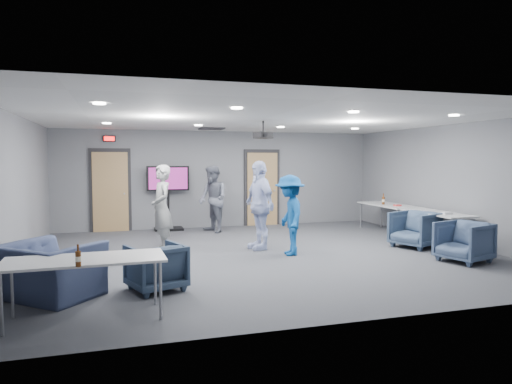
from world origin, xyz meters
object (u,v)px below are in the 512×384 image
object	(u,v)px
person_b	(213,199)
person_c	(259,205)
tv_stand	(168,194)
bottle_front	(78,258)
chair_right_c	(464,242)
projector	(263,135)
chair_front_a	(156,267)
person_a	(162,208)
chair_right_b	(415,229)
bottle_right	(383,200)
person_d	(290,215)
table_right_a	(389,206)
chair_front_b	(50,271)
table_right_b	(437,214)
table_front_left	(85,262)

from	to	relation	value
person_b	person_c	world-z (taller)	person_c
tv_stand	person_b	bearing A→B (deg)	-34.87
person_b	bottle_front	xyz separation A→B (m)	(-2.75, -6.41, -0.06)
chair_right_c	projector	size ratio (longest dim) A/B	2.10
person_b	tv_stand	xyz separation A→B (m)	(-1.07, 0.75, 0.10)
chair_front_a	person_a	bearing A→B (deg)	-116.75
bottle_front	tv_stand	world-z (taller)	tv_stand
chair_right_b	chair_right_c	bearing A→B (deg)	-22.69
person_c	tv_stand	bearing A→B (deg)	-163.80
person_a	bottle_right	world-z (taller)	person_a
person_a	tv_stand	bearing A→B (deg)	162.67
projector	person_d	bearing A→B (deg)	-71.44
chair_right_b	bottle_front	size ratio (longest dim) A/B	3.52
person_d	chair_front_a	bearing A→B (deg)	-48.01
person_a	person_d	size ratio (longest dim) A/B	1.12
table_right_a	bottle_right	size ratio (longest dim) A/B	6.67
person_a	chair_front_a	xyz separation A→B (m)	(-0.33, -2.86, -0.56)
person_a	table_right_a	bearing A→B (deg)	89.39
chair_front_b	tv_stand	bearing A→B (deg)	-69.62
chair_front_b	person_b	bearing A→B (deg)	-81.89
person_b	person_d	xyz separation A→B (m)	(0.92, -3.22, -0.08)
person_c	tv_stand	distance (m)	3.59
person_b	table_right_b	xyz separation A→B (m)	(4.44, -3.16, -0.19)
chair_right_b	chair_right_c	world-z (taller)	chair_right_b
person_c	tv_stand	xyz separation A→B (m)	(-1.59, 3.22, 0.04)
table_right_b	chair_right_b	bearing A→B (deg)	98.57
person_a	chair_right_c	bearing A→B (deg)	54.80
table_right_a	table_right_b	world-z (taller)	same
chair_right_b	table_right_a	xyz separation A→B (m)	(0.65, 2.00, 0.30)
person_a	projector	distance (m)	2.58
person_b	bottle_front	distance (m)	6.98
person_a	chair_front_a	distance (m)	2.93
bottle_front	tv_stand	size ratio (longest dim) A/B	0.14
chair_right_b	person_d	bearing A→B (deg)	-113.46
bottle_front	person_d	bearing A→B (deg)	41.02
bottle_right	chair_right_b	bearing A→B (deg)	-103.88
person_c	person_a	bearing A→B (deg)	-109.26
projector	tv_stand	bearing A→B (deg)	97.18
table_front_left	projector	xyz separation A→B (m)	(3.24, 3.31, 1.72)
person_a	bottle_right	xyz separation A→B (m)	(5.79, 0.92, -0.06)
chair_front_b	bottle_right	xyz separation A→B (m)	(7.53, 3.78, 0.45)
person_a	person_b	distance (m)	2.61
person_a	table_right_b	bearing A→B (deg)	71.20
person_d	bottle_front	xyz separation A→B (m)	(-3.67, -3.19, 0.02)
person_a	table_right_b	xyz separation A→B (m)	(5.93, -1.02, -0.21)
chair_right_c	table_right_a	distance (m)	3.55
table_right_a	bottle_front	distance (m)	8.85
person_d	chair_right_c	distance (m)	3.27
chair_front_a	bottle_front	xyz separation A→B (m)	(-0.93, -1.41, 0.48)
table_right_a	projector	xyz separation A→B (m)	(-3.91, -1.43, 1.72)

